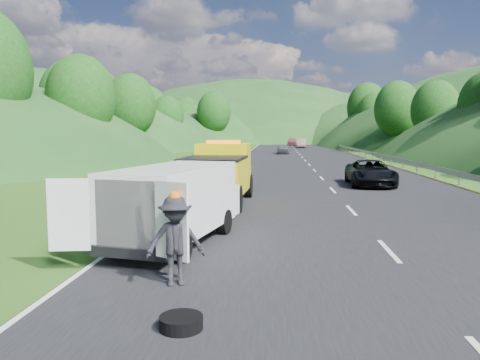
# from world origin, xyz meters

# --- Properties ---
(ground) EXTENTS (320.00, 320.00, 0.00)m
(ground) POSITION_xyz_m (0.00, 0.00, 0.00)
(ground) COLOR #38661E
(ground) RESTS_ON ground
(road_surface) EXTENTS (14.00, 200.00, 0.02)m
(road_surface) POSITION_xyz_m (3.00, 40.00, 0.01)
(road_surface) COLOR black
(road_surface) RESTS_ON ground
(guardrail) EXTENTS (0.06, 140.00, 1.52)m
(guardrail) POSITION_xyz_m (10.30, 52.50, 0.00)
(guardrail) COLOR gray
(guardrail) RESTS_ON ground
(tree_line_left) EXTENTS (14.00, 140.00, 14.00)m
(tree_line_left) POSITION_xyz_m (-19.00, 60.00, 0.00)
(tree_line_left) COLOR #275D1B
(tree_line_left) RESTS_ON ground
(tree_line_right) EXTENTS (14.00, 140.00, 14.00)m
(tree_line_right) POSITION_xyz_m (23.00, 60.00, 0.00)
(tree_line_right) COLOR #275D1B
(tree_line_right) RESTS_ON ground
(hills_backdrop) EXTENTS (201.00, 288.60, 44.00)m
(hills_backdrop) POSITION_xyz_m (6.50, 134.70, 0.00)
(hills_backdrop) COLOR #2D5B23
(hills_backdrop) RESTS_ON ground
(tow_truck) EXTENTS (2.51, 6.13, 2.60)m
(tow_truck) POSITION_xyz_m (-2.16, 5.29, 1.27)
(tow_truck) COLOR black
(tow_truck) RESTS_ON ground
(white_van) EXTENTS (3.64, 6.22, 2.08)m
(white_van) POSITION_xyz_m (-2.43, -1.64, 1.17)
(white_van) COLOR black
(white_van) RESTS_ON ground
(woman) EXTENTS (0.51, 0.67, 1.77)m
(woman) POSITION_xyz_m (-4.14, 0.08, 0.00)
(woman) COLOR silver
(woman) RESTS_ON ground
(child) EXTENTS (0.57, 0.60, 0.97)m
(child) POSITION_xyz_m (-2.16, 0.67, 0.00)
(child) COLOR tan
(child) RESTS_ON ground
(worker) EXTENTS (1.27, 0.96, 1.74)m
(worker) POSITION_xyz_m (-1.73, -4.96, 0.00)
(worker) COLOR black
(worker) RESTS_ON ground
(suitcase) EXTENTS (0.40, 0.31, 0.57)m
(suitcase) POSITION_xyz_m (-5.37, 0.56, 0.29)
(suitcase) COLOR #66664C
(suitcase) RESTS_ON ground
(spare_tire) EXTENTS (0.66, 0.66, 0.20)m
(spare_tire) POSITION_xyz_m (-1.21, -6.96, 0.00)
(spare_tire) COLOR black
(spare_tire) RESTS_ON ground
(passing_suv) EXTENTS (2.49, 5.09, 1.39)m
(passing_suv) POSITION_xyz_m (5.28, 12.30, 0.00)
(passing_suv) COLOR black
(passing_suv) RESTS_ON ground
(dist_car_a) EXTENTS (1.56, 3.88, 1.32)m
(dist_car_a) POSITION_xyz_m (0.88, 47.85, 0.00)
(dist_car_a) COLOR #434347
(dist_car_a) RESTS_ON ground
(dist_car_b) EXTENTS (1.70, 4.88, 1.61)m
(dist_car_b) POSITION_xyz_m (4.31, 70.70, 0.00)
(dist_car_b) COLOR #77554F
(dist_car_b) RESTS_ON ground
(dist_car_c) EXTENTS (2.22, 5.45, 1.58)m
(dist_car_c) POSITION_xyz_m (3.33, 84.76, 0.00)
(dist_car_c) COLOR brown
(dist_car_c) RESTS_ON ground
(dist_car_d) EXTENTS (1.56, 3.88, 1.32)m
(dist_car_d) POSITION_xyz_m (2.08, 102.72, 0.00)
(dist_car_d) COLOR #97374F
(dist_car_d) RESTS_ON ground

